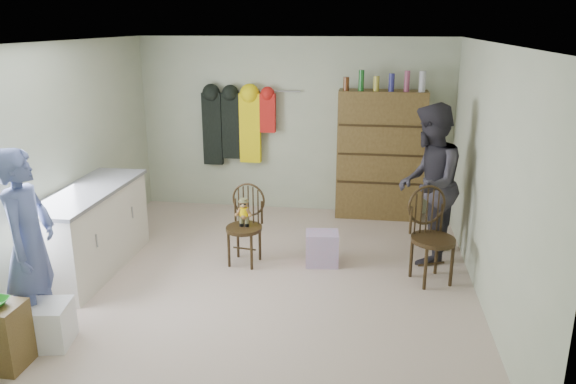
% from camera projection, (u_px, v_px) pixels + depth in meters
% --- Properties ---
extents(ground_plane, '(5.00, 5.00, 0.00)m').
position_uv_depth(ground_plane, '(263.00, 280.00, 6.11)').
color(ground_plane, beige).
rests_on(ground_plane, ground).
extents(room_walls, '(5.00, 5.00, 5.00)m').
position_uv_depth(room_walls, '(270.00, 128.00, 6.15)').
color(room_walls, '#B7BD9E').
rests_on(room_walls, ground).
extents(counter, '(0.64, 1.86, 0.94)m').
position_uv_depth(counter, '(90.00, 230.00, 6.24)').
color(counter, silver).
rests_on(counter, ground).
extents(stool, '(0.38, 0.33, 0.55)m').
position_uv_depth(stool, '(0.00, 336.00, 4.50)').
color(stool, brown).
rests_on(stool, ground).
extents(plastic_tub, '(0.46, 0.44, 0.38)m').
position_uv_depth(plastic_tub, '(47.00, 325.00, 4.84)').
color(plastic_tub, white).
rests_on(plastic_tub, ground).
extents(chair_front, '(0.47, 0.47, 0.93)m').
position_uv_depth(chair_front, '(245.00, 220.00, 6.42)').
color(chair_front, '#2E2110').
rests_on(chair_front, ground).
extents(chair_far, '(0.60, 0.60, 1.03)m').
position_uv_depth(chair_far, '(431.00, 231.00, 5.97)').
color(chair_far, '#2E2110').
rests_on(chair_far, ground).
extents(striped_bag, '(0.40, 0.33, 0.39)m').
position_uv_depth(striped_bag, '(322.00, 248.00, 6.44)').
color(striped_bag, pink).
rests_on(striped_bag, ground).
extents(person_left, '(0.50, 0.68, 1.72)m').
position_uv_depth(person_left, '(29.00, 246.00, 4.79)').
color(person_left, '#505D94').
rests_on(person_left, ground).
extents(person_right, '(0.85, 1.01, 1.84)m').
position_uv_depth(person_right, '(428.00, 184.00, 6.39)').
color(person_right, '#2D2B33').
rests_on(person_right, ground).
extents(dresser, '(1.20, 0.39, 2.08)m').
position_uv_depth(dresser, '(380.00, 155.00, 7.85)').
color(dresser, brown).
rests_on(dresser, ground).
extents(coat_rack, '(1.42, 0.12, 1.09)m').
position_uv_depth(coat_rack, '(236.00, 126.00, 8.11)').
color(coat_rack, '#99999E').
rests_on(coat_rack, ground).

